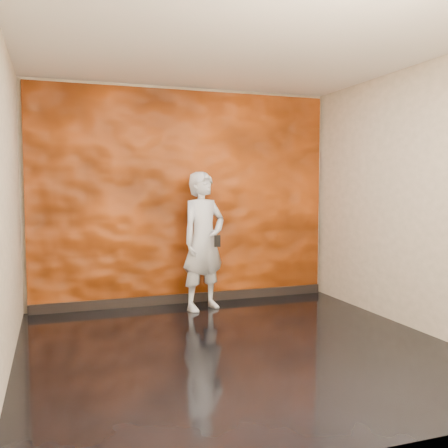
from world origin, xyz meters
TOP-DOWN VIEW (x-y plane):
  - room at (0.00, 0.00)m, footprint 4.02×4.02m
  - feature_wall at (0.00, 1.96)m, footprint 3.90×0.06m
  - baseboard at (0.00, 1.92)m, footprint 3.90×0.04m
  - man at (0.12, 1.53)m, footprint 0.73×0.61m
  - phone at (0.21, 1.28)m, footprint 0.08×0.02m

SIDE VIEW (x-z plane):
  - baseboard at x=0.00m, z-range 0.00..0.12m
  - man at x=0.12m, z-range 0.00..1.71m
  - phone at x=0.21m, z-range 0.80..0.95m
  - feature_wall at x=0.00m, z-range 0.00..2.75m
  - room at x=0.00m, z-range -0.01..2.81m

